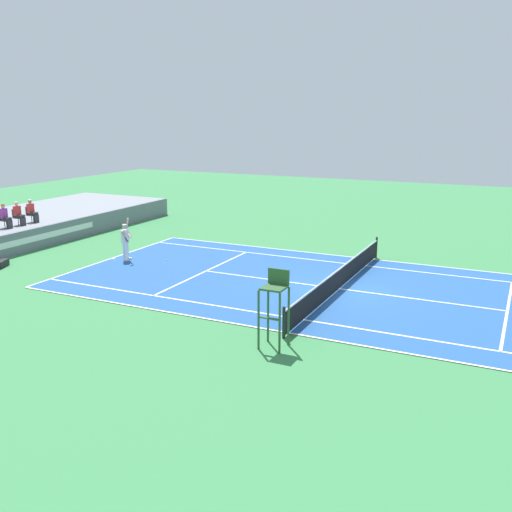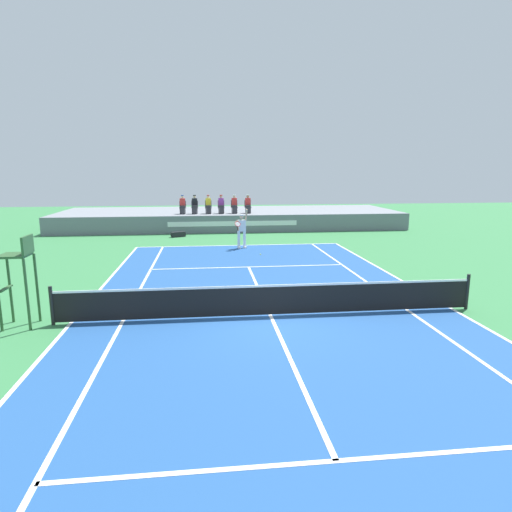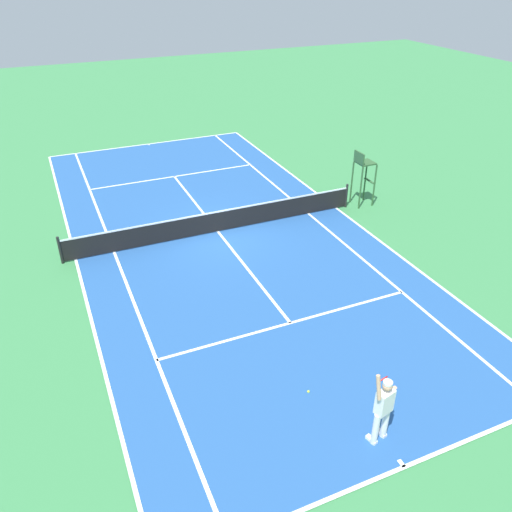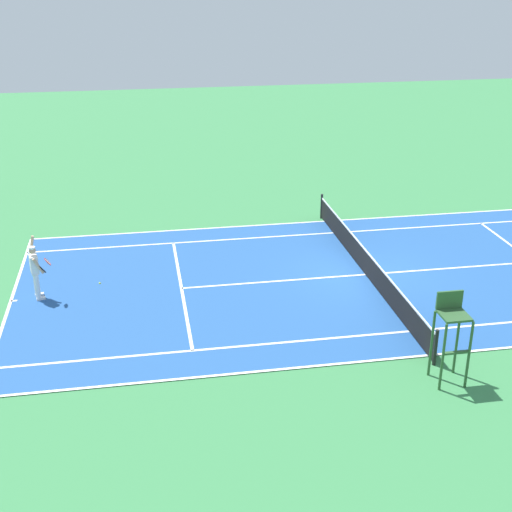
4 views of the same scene
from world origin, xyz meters
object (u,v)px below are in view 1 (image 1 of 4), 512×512
at_px(tennis_ball, 168,260).
at_px(spectator_seated_5, 32,211).
at_px(equipment_bag, 2,264).
at_px(umpire_chair, 275,299).
at_px(spectator_seated_3, 5,217).
at_px(spectator_seated_4, 19,214).
at_px(tennis_player, 125,241).

bearing_deg(tennis_ball, spectator_seated_5, 88.28).
distance_m(tennis_ball, equipment_bag, 7.76).
height_order(umpire_chair, equipment_bag, umpire_chair).
relative_size(spectator_seated_3, equipment_bag, 1.33).
bearing_deg(spectator_seated_4, tennis_player, -90.84).
bearing_deg(tennis_ball, tennis_player, 111.86).
distance_m(spectator_seated_4, umpire_chair, 19.51).
xyz_separation_m(spectator_seated_5, equipment_bag, (-4.63, -2.73, -1.61)).
xyz_separation_m(spectator_seated_3, umpire_chair, (-5.97, -18.26, -0.22)).
height_order(spectator_seated_4, tennis_player, spectator_seated_4).
distance_m(spectator_seated_5, tennis_player, 7.36).
xyz_separation_m(spectator_seated_4, tennis_player, (-0.11, -7.24, -0.78)).
distance_m(spectator_seated_3, tennis_ball, 9.45).
distance_m(spectator_seated_3, umpire_chair, 19.21).
height_order(spectator_seated_3, tennis_ball, spectator_seated_3).
bearing_deg(umpire_chair, tennis_player, 58.45).
bearing_deg(umpire_chair, spectator_seated_3, 71.90).
height_order(spectator_seated_3, spectator_seated_5, same).
bearing_deg(umpire_chair, equipment_bag, 78.43).
distance_m(umpire_chair, equipment_bag, 15.91).
bearing_deg(equipment_bag, spectator_seated_4, 36.48).
height_order(spectator_seated_3, umpire_chair, umpire_chair).
height_order(tennis_player, equipment_bag, tennis_player).
bearing_deg(equipment_bag, spectator_seated_5, 30.53).
xyz_separation_m(tennis_player, equipment_bag, (-3.59, 4.51, -0.83)).
xyz_separation_m(spectator_seated_4, spectator_seated_5, (0.94, 0.00, 0.00)).
distance_m(tennis_player, umpire_chair, 12.94).
bearing_deg(tennis_player, tennis_ball, -68.14).
relative_size(spectator_seated_3, umpire_chair, 0.52).
relative_size(spectator_seated_5, tennis_player, 0.61).
bearing_deg(tennis_player, spectator_seated_4, 89.16).
bearing_deg(tennis_ball, spectator_seated_4, 94.13).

